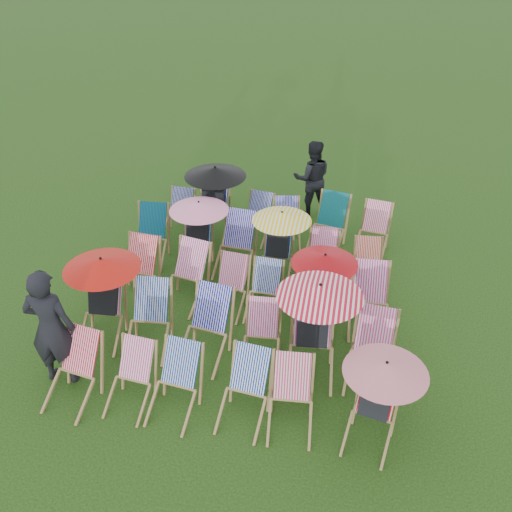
% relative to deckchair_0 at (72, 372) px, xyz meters
% --- Properties ---
extents(ground, '(100.00, 100.00, 0.00)m').
position_rel_deckchair_0_xyz_m(ground, '(1.92, 2.32, -0.48)').
color(ground, black).
rests_on(ground, ground).
extents(deckchair_0, '(0.77, 0.97, 0.96)m').
position_rel_deckchair_0_xyz_m(deckchair_0, '(0.00, 0.00, 0.00)').
color(deckchair_0, olive).
rests_on(deckchair_0, ground).
extents(deckchair_1, '(0.65, 0.85, 0.87)m').
position_rel_deckchair_0_xyz_m(deckchair_1, '(0.80, 0.07, -0.04)').
color(deckchair_1, olive).
rests_on(deckchair_1, ground).
extents(deckchair_2, '(0.72, 0.92, 0.93)m').
position_rel_deckchair_0_xyz_m(deckchair_2, '(1.43, 0.07, -0.01)').
color(deckchair_2, olive).
rests_on(deckchair_2, ground).
extents(deckchair_3, '(0.71, 0.92, 0.93)m').
position_rel_deckchair_0_xyz_m(deckchair_3, '(2.38, 0.13, -0.01)').
color(deckchair_3, olive).
rests_on(deckchair_3, ground).
extents(deckchair_4, '(0.68, 0.89, 0.91)m').
position_rel_deckchair_0_xyz_m(deckchair_4, '(3.01, 0.13, -0.02)').
color(deckchair_4, olive).
rests_on(deckchair_4, ground).
extents(deckchair_5, '(1.05, 1.13, 1.25)m').
position_rel_deckchair_0_xyz_m(deckchair_5, '(4.07, 0.13, 0.18)').
color(deckchair_5, olive).
rests_on(deckchair_5, ground).
extents(deckchair_6, '(1.17, 1.23, 1.39)m').
position_rel_deckchair_0_xyz_m(deckchair_6, '(-0.12, 1.34, 0.25)').
color(deckchair_6, olive).
rests_on(deckchair_6, ground).
extents(deckchair_7, '(0.73, 0.96, 1.00)m').
position_rel_deckchair_0_xyz_m(deckchair_7, '(0.64, 1.23, 0.02)').
color(deckchair_7, olive).
rests_on(deckchair_7, ground).
extents(deckchair_8, '(0.81, 1.03, 1.03)m').
position_rel_deckchair_0_xyz_m(deckchair_8, '(1.55, 1.20, 0.04)').
color(deckchair_8, olive).
rests_on(deckchair_8, ground).
extents(deckchair_9, '(0.63, 0.84, 0.87)m').
position_rel_deckchair_0_xyz_m(deckchair_9, '(2.39, 1.29, -0.04)').
color(deckchair_9, olive).
rests_on(deckchair_9, ground).
extents(deckchair_10, '(1.23, 1.31, 1.46)m').
position_rel_deckchair_0_xyz_m(deckchair_10, '(3.16, 1.22, 0.29)').
color(deckchair_10, olive).
rests_on(deckchair_10, ground).
extents(deckchair_11, '(0.74, 0.97, 1.00)m').
position_rel_deckchair_0_xyz_m(deckchair_11, '(4.00, 1.18, 0.02)').
color(deckchair_11, olive).
rests_on(deckchair_11, ground).
extents(deckchair_12, '(0.72, 0.96, 0.99)m').
position_rel_deckchair_0_xyz_m(deckchair_12, '(-0.01, 2.43, 0.02)').
color(deckchair_12, olive).
rests_on(deckchair_12, ground).
extents(deckchair_13, '(0.84, 1.03, 1.00)m').
position_rel_deckchair_0_xyz_m(deckchair_13, '(0.85, 2.43, 0.02)').
color(deckchair_13, olive).
rests_on(deckchair_13, ground).
extents(deckchair_14, '(0.66, 0.86, 0.87)m').
position_rel_deckchair_0_xyz_m(deckchair_14, '(1.63, 2.37, -0.04)').
color(deckchair_14, olive).
rests_on(deckchair_14, ground).
extents(deckchair_15, '(0.60, 0.81, 0.85)m').
position_rel_deckchair_0_xyz_m(deckchair_15, '(2.22, 2.38, -0.05)').
color(deckchair_15, olive).
rests_on(deckchair_15, ground).
extents(deckchair_16, '(1.05, 1.12, 1.25)m').
position_rel_deckchair_0_xyz_m(deckchair_16, '(3.12, 2.34, 0.18)').
color(deckchair_16, olive).
rests_on(deckchair_16, ground).
extents(deckchair_17, '(0.72, 0.97, 1.00)m').
position_rel_deckchair_0_xyz_m(deckchair_17, '(3.93, 2.36, 0.02)').
color(deckchair_17, olive).
rests_on(deckchair_17, ground).
extents(deckchair_18, '(0.71, 0.95, 0.99)m').
position_rel_deckchair_0_xyz_m(deckchair_18, '(-0.19, 3.56, 0.02)').
color(deckchair_18, olive).
rests_on(deckchair_18, ground).
extents(deckchair_19, '(1.08, 1.15, 1.28)m').
position_rel_deckchair_0_xyz_m(deckchair_19, '(0.76, 3.53, 0.20)').
color(deckchair_19, olive).
rests_on(deckchair_19, ground).
extents(deckchair_20, '(0.76, 1.00, 1.03)m').
position_rel_deckchair_0_xyz_m(deckchair_20, '(1.47, 3.53, 0.04)').
color(deckchair_20, olive).
rests_on(deckchair_20, ground).
extents(deckchair_21, '(1.06, 1.09, 1.25)m').
position_rel_deckchair_0_xyz_m(deckchair_21, '(2.26, 3.52, 0.18)').
color(deckchair_21, olive).
rests_on(deckchair_21, ground).
extents(deckchair_22, '(0.61, 0.84, 0.89)m').
position_rel_deckchair_0_xyz_m(deckchair_22, '(3.05, 3.49, -0.03)').
color(deckchair_22, olive).
rests_on(deckchair_22, ground).
extents(deckchair_23, '(0.61, 0.80, 0.82)m').
position_rel_deckchair_0_xyz_m(deckchair_23, '(3.88, 3.46, -0.07)').
color(deckchair_23, olive).
rests_on(deckchair_23, ground).
extents(deckchair_24, '(0.61, 0.82, 0.85)m').
position_rel_deckchair_0_xyz_m(deckchair_24, '(0.03, 4.58, -0.05)').
color(deckchair_24, olive).
rests_on(deckchair_24, ground).
extents(deckchair_25, '(1.21, 1.27, 1.44)m').
position_rel_deckchair_0_xyz_m(deckchair_25, '(0.75, 4.67, 0.28)').
color(deckchair_25, olive).
rests_on(deckchair_25, ground).
extents(deckchair_26, '(0.70, 0.88, 0.86)m').
position_rel_deckchair_0_xyz_m(deckchair_26, '(1.62, 4.70, -0.05)').
color(deckchair_26, olive).
rests_on(deckchair_26, ground).
extents(deckchair_27, '(0.71, 0.88, 0.86)m').
position_rel_deckchair_0_xyz_m(deckchair_27, '(2.26, 4.62, -0.05)').
color(deckchair_27, olive).
rests_on(deckchair_27, ground).
extents(deckchair_28, '(0.84, 1.03, 1.00)m').
position_rel_deckchair_0_xyz_m(deckchair_28, '(3.06, 4.66, 0.02)').
color(deckchair_28, olive).
rests_on(deckchair_28, ground).
extents(deckchair_29, '(0.71, 0.90, 0.89)m').
position_rel_deckchair_0_xyz_m(deckchair_29, '(3.94, 4.69, -0.03)').
color(deckchair_29, olive).
rests_on(deckchair_29, ground).
extents(person_left, '(0.73, 0.51, 1.89)m').
position_rel_deckchair_0_xyz_m(person_left, '(-0.38, 0.31, 0.47)').
color(person_left, black).
rests_on(person_left, ground).
extents(person_rear, '(0.93, 0.80, 1.66)m').
position_rel_deckchair_0_xyz_m(person_rear, '(2.58, 5.93, 0.35)').
color(person_rear, black).
rests_on(person_rear, ground).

